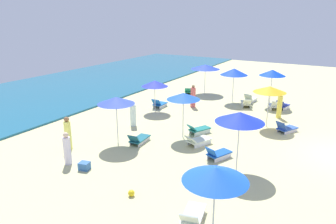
% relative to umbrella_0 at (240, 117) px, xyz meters
% --- Properties ---
extents(ocean, '(60.00, 13.52, 0.12)m').
position_rel_umbrella_0_xyz_m(ocean, '(3.95, 19.08, -2.44)').
color(ocean, '#1E6281').
rests_on(ocean, ground_plane).
extents(umbrella_0, '(2.10, 2.10, 2.73)m').
position_rel_umbrella_0_xyz_m(umbrella_0, '(0.00, 0.00, 0.00)').
color(umbrella_0, silver).
rests_on(umbrella_0, ground_plane).
extents(lounge_chair_0_0, '(1.45, 1.04, 0.70)m').
position_rel_umbrella_0_xyz_m(lounge_chair_0_0, '(0.69, 1.16, -2.24)').
color(lounge_chair_0_0, silver).
rests_on(lounge_chair_0_0, ground_plane).
extents(umbrella_1, '(1.86, 1.86, 2.24)m').
position_rel_umbrella_0_xyz_m(umbrella_1, '(5.70, 7.96, -0.47)').
color(umbrella_1, silver).
rests_on(umbrella_1, ground_plane).
extents(lounge_chair_1_0, '(1.31, 0.69, 0.74)m').
position_rel_umbrella_0_xyz_m(lounge_chair_1_0, '(6.70, 8.23, -2.22)').
color(lounge_chair_1_0, silver).
rests_on(lounge_chair_1_0, ground_plane).
extents(umbrella_2, '(1.95, 1.95, 2.58)m').
position_rel_umbrella_0_xyz_m(umbrella_2, '(-0.26, 6.49, -0.10)').
color(umbrella_2, silver).
rests_on(umbrella_2, ground_plane).
extents(lounge_chair_2_0, '(1.53, 0.74, 0.66)m').
position_rel_umbrella_0_xyz_m(lounge_chair_2_0, '(0.34, 5.55, -2.27)').
color(lounge_chair_2_0, silver).
rests_on(lounge_chair_2_0, ground_plane).
extents(umbrella_3, '(2.48, 2.48, 2.50)m').
position_rel_umbrella_0_xyz_m(umbrella_3, '(12.52, 7.17, -0.19)').
color(umbrella_3, silver).
rests_on(umbrella_3, ground_plane).
extents(lounge_chair_3_0, '(1.46, 1.12, 0.64)m').
position_rel_umbrella_0_xyz_m(lounge_chair_3_0, '(11.51, 8.28, -2.25)').
color(lounge_chair_3_0, silver).
rests_on(lounge_chair_3_0, ground_plane).
extents(umbrella_4, '(2.11, 2.11, 2.67)m').
position_rel_umbrella_0_xyz_m(umbrella_4, '(10.91, 4.05, -0.09)').
color(umbrella_4, silver).
rests_on(umbrella_4, ground_plane).
extents(lounge_chair_4_0, '(1.44, 0.77, 0.74)m').
position_rel_umbrella_0_xyz_m(lounge_chair_4_0, '(11.64, 2.83, -2.24)').
color(lounge_chair_4_0, silver).
rests_on(lounge_chair_4_0, ground_plane).
extents(lounge_chair_4_1, '(1.59, 1.17, 0.70)m').
position_rel_umbrella_0_xyz_m(lounge_chair_4_1, '(10.19, 2.75, -2.24)').
color(lounge_chair_4_1, silver).
rests_on(lounge_chair_4_1, ground_plane).
extents(umbrella_5, '(1.84, 1.84, 2.57)m').
position_rel_umbrella_0_xyz_m(umbrella_5, '(2.33, 3.93, -0.12)').
color(umbrella_5, silver).
rests_on(umbrella_5, ground_plane).
extents(lounge_chair_5_0, '(1.60, 1.16, 0.61)m').
position_rel_umbrella_0_xyz_m(lounge_chair_5_0, '(1.74, 2.71, -2.25)').
color(lounge_chair_5_0, silver).
rests_on(lounge_chair_5_0, ground_plane).
extents(lounge_chair_5_1, '(1.53, 1.11, 0.65)m').
position_rel_umbrella_0_xyz_m(lounge_chair_5_1, '(3.26, 3.39, -2.24)').
color(lounge_chair_5_1, silver).
rests_on(lounge_chair_5_1, ground_plane).
extents(umbrella_6, '(1.92, 1.92, 2.57)m').
position_rel_umbrella_0_xyz_m(umbrella_6, '(-4.96, -0.93, -0.14)').
color(umbrella_6, silver).
rests_on(umbrella_6, ground_plane).
extents(lounge_chair_6_1, '(1.62, 0.96, 0.75)m').
position_rel_umbrella_0_xyz_m(lounge_chair_6_1, '(-4.34, 0.03, -2.23)').
color(lounge_chair_6_1, silver).
rests_on(lounge_chair_6_1, ground_plane).
extents(umbrella_7, '(1.90, 1.90, 2.74)m').
position_rel_umbrella_0_xyz_m(umbrella_7, '(11.38, 1.29, 0.01)').
color(umbrella_7, silver).
rests_on(umbrella_7, ground_plane).
extents(lounge_chair_7_0, '(1.35, 0.82, 0.74)m').
position_rel_umbrella_0_xyz_m(lounge_chair_7_0, '(10.84, 0.21, -2.22)').
color(lounge_chair_7_0, silver).
rests_on(lounge_chair_7_0, ground_plane).
extents(lounge_chair_7_1, '(1.36, 1.06, 0.73)m').
position_rel_umbrella_0_xyz_m(lounge_chair_7_1, '(10.49, 0.79, -2.23)').
color(lounge_chair_7_1, silver).
rests_on(lounge_chair_7_1, ground_plane).
extents(umbrella_8, '(1.94, 1.94, 2.54)m').
position_rel_umbrella_0_xyz_m(umbrella_8, '(6.54, 0.31, -0.15)').
color(umbrella_8, silver).
rests_on(umbrella_8, ground_plane).
extents(lounge_chair_8_0, '(1.50, 1.19, 0.73)m').
position_rel_umbrella_0_xyz_m(lounge_chair_8_0, '(6.11, -0.93, -2.26)').
color(lounge_chair_8_0, silver).
rests_on(lounge_chair_8_0, ground_plane).
extents(beachgoer_0, '(0.46, 0.46, 1.74)m').
position_rel_umbrella_0_xyz_m(beachgoer_0, '(-2.10, 8.21, -1.67)').
color(beachgoer_0, '#F6F36D').
rests_on(beachgoer_0, ground_plane).
extents(beachgoer_1, '(0.46, 0.46, 1.70)m').
position_rel_umbrella_0_xyz_m(beachgoer_1, '(8.68, 0.03, -1.70)').
color(beachgoer_1, '#F6E153').
rests_on(beachgoer_1, ground_plane).
extents(beachgoer_2, '(0.53, 0.53, 1.68)m').
position_rel_umbrella_0_xyz_m(beachgoer_2, '(8.07, 6.12, -1.72)').
color(beachgoer_2, '#DC5F5D').
rests_on(beachgoer_2, ground_plane).
extents(beachgoer_3, '(0.37, 0.37, 1.56)m').
position_rel_umbrella_0_xyz_m(beachgoer_3, '(-3.33, 6.94, -1.76)').
color(beachgoer_3, white).
rests_on(beachgoer_3, ground_plane).
extents(beachgoer_4, '(0.47, 0.47, 1.55)m').
position_rel_umbrella_0_xyz_m(beachgoer_4, '(2.46, 7.48, -1.79)').
color(beachgoer_4, silver).
rests_on(beachgoer_4, ground_plane).
extents(cooler_box_0, '(0.48, 0.53, 0.35)m').
position_rel_umbrella_0_xyz_m(cooler_box_0, '(-3.37, 5.89, -2.32)').
color(cooler_box_0, '#3063A6').
rests_on(cooler_box_0, ground_plane).
extents(beach_ball_1, '(0.25, 0.25, 0.25)m').
position_rel_umbrella_0_xyz_m(beach_ball_1, '(-4.06, 2.77, -2.37)').
color(beach_ball_1, yellow).
rests_on(beach_ball_1, ground_plane).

